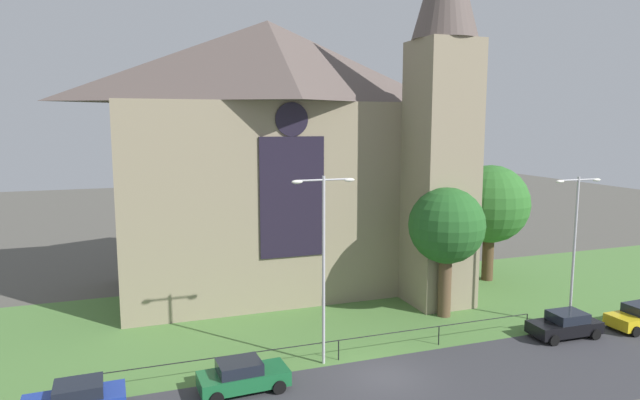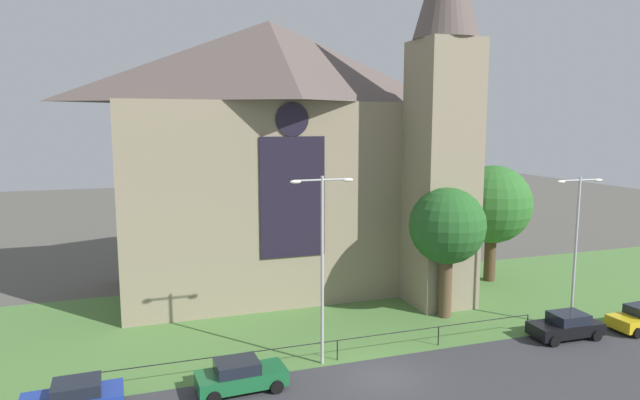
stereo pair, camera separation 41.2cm
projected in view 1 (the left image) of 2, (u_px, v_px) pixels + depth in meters
name	position (u px, v px, depth m)	size (l,w,h in m)	color
ground	(318.00, 312.00, 36.91)	(160.00, 160.00, 0.00)	#56544C
road_asphalt	(403.00, 394.00, 25.70)	(120.00, 8.00, 0.01)	#38383D
grass_verge	(329.00, 322.00, 35.04)	(120.00, 20.00, 0.01)	#517F3D
church_building	(281.00, 154.00, 41.24)	(23.20, 16.20, 26.00)	gray
iron_railing	(339.00, 343.00, 29.28)	(24.63, 0.07, 1.13)	black
tree_right_near	(447.00, 227.00, 35.31)	(4.92, 4.92, 8.51)	brown
tree_right_far	(490.00, 204.00, 43.60)	(6.16, 6.16, 9.29)	#4C3823
streetlamp_near	(324.00, 249.00, 28.17)	(3.37, 0.26, 9.94)	#B2B2B7
streetlamp_far	(575.00, 234.00, 33.60)	(3.37, 0.26, 9.37)	#B2B2B7
parked_car_blue	(75.00, 400.00, 23.68)	(4.25, 2.12, 1.51)	#1E3899
parked_car_green	(243.00, 376.00, 25.94)	(4.28, 2.18, 1.51)	#196033
parked_car_black	(565.00, 325.00, 32.51)	(4.26, 2.14, 1.51)	black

